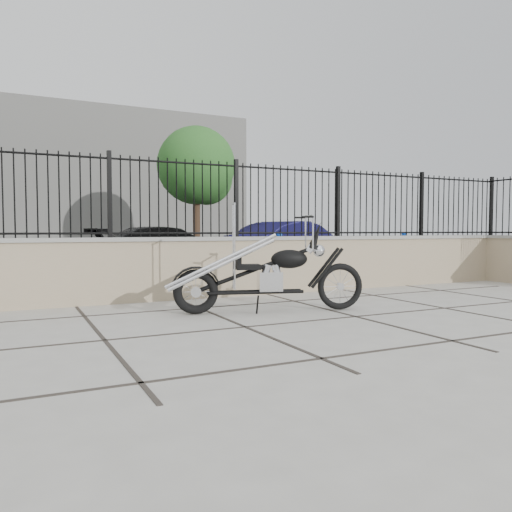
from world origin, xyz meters
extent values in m
plane|color=#99968E|center=(0.00, 0.00, 0.00)|extent=(90.00, 90.00, 0.00)
plane|color=black|center=(0.00, 12.50, 0.00)|extent=(30.00, 30.00, 0.00)
cube|color=gray|center=(0.00, 2.50, 0.48)|extent=(14.00, 0.36, 0.96)
cube|color=black|center=(0.00, 2.50, 1.56)|extent=(14.00, 0.08, 1.20)
cube|color=beige|center=(0.00, 26.50, 4.00)|extent=(22.00, 6.00, 8.00)
imported|color=black|center=(1.36, 7.60, 0.58)|extent=(4.12, 1.99, 1.16)
imported|color=#110F39|center=(4.60, 6.76, 0.65)|extent=(4.16, 2.46, 1.29)
cylinder|color=#0B27B0|center=(3.26, 5.15, 0.51)|extent=(0.13, 0.13, 1.01)
cylinder|color=blue|center=(6.14, 4.21, 0.51)|extent=(0.15, 0.15, 1.02)
cylinder|color=#382619|center=(5.17, 16.29, 1.62)|extent=(0.32, 0.32, 3.25)
sphere|color=#2C6526|center=(5.17, 16.29, 4.11)|extent=(3.46, 3.46, 3.46)
camera|label=1|loc=(-2.29, -4.93, 1.07)|focal=35.00mm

